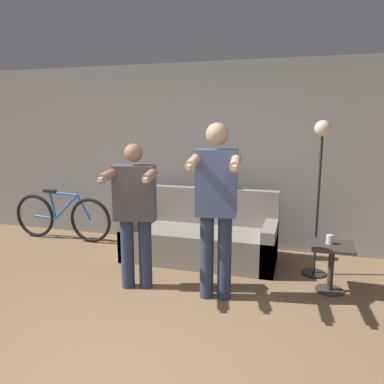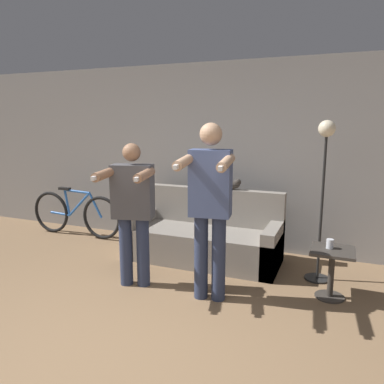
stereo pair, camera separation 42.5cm
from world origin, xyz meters
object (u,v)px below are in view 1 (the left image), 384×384
person_left (135,207)px  cup (330,239)px  couch (201,238)px  cat (220,184)px  person_right (216,201)px  bicycle (62,217)px  side_table (332,258)px  floor_lamp (320,169)px

person_left → cup: bearing=0.9°
couch → cup: (1.55, -0.52, 0.28)m
couch → person_left: bearing=-112.8°
couch → cat: (0.19, 0.29, 0.68)m
person_left → person_right: 0.88m
couch → bicycle: bearing=174.7°
couch → side_table: bearing=-18.8°
couch → cat: size_ratio=3.66×
floor_lamp → person_left: bearing=-153.4°
person_left → floor_lamp: bearing=12.6°
floor_lamp → bicycle: bearing=175.0°
cup → person_right: bearing=-154.7°
person_right → cup: person_right is taller
couch → person_right: person_right is taller
couch → floor_lamp: (1.43, -0.11, 0.98)m
cat → floor_lamp: bearing=-17.8°
person_left → cat: bearing=50.8°
person_right → bicycle: person_right is taller
cat → cup: (1.36, -0.80, -0.40)m
side_table → person_right: bearing=-156.2°
floor_lamp → side_table: size_ratio=3.48×
person_left → cat: 1.47m
person_right → floor_lamp: (0.99, 0.93, 0.24)m
person_right → floor_lamp: 1.38m
bicycle → cat: bearing=1.8°
person_left → person_right: person_right is taller
cup → couch: bearing=161.5°
couch → floor_lamp: bearing=-4.5°
cup → cat: bearing=149.4°
person_right → side_table: bearing=16.0°
person_left → side_table: bearing=0.1°
side_table → cup: bearing=145.5°
person_right → cup: 1.31m
person_left → couch: bearing=53.2°
person_right → side_table: 1.41m
side_table → bicycle: size_ratio=0.31×
person_left → side_table: person_left is taller
person_left → cup: size_ratio=16.22×
cat → cup: size_ratio=5.52×
floor_lamp → cup: floor_lamp is taller
cat → bicycle: cat is taller
bicycle → floor_lamp: bearing=-5.0°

